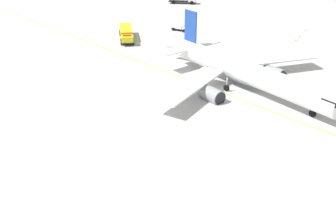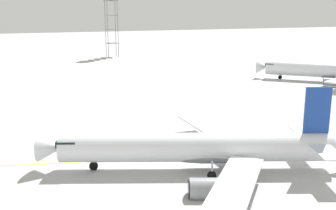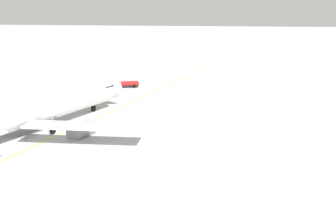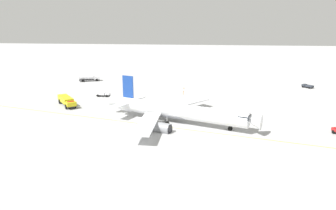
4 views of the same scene
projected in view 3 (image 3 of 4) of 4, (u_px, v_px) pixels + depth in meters
ground_plane at (51, 132)px, 70.63m from camera, size 600.00×600.00×0.00m
airliner_main at (40, 112)px, 71.32m from camera, size 34.69×38.73×10.97m
ops_pickup_truck at (126, 84)px, 106.57m from camera, size 5.99×3.31×1.41m
taxiway_centreline at (91, 121)px, 77.24m from camera, size 46.26×187.40×0.01m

